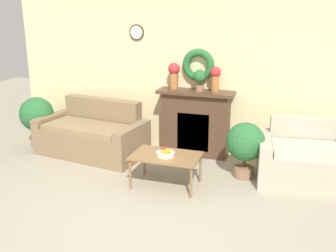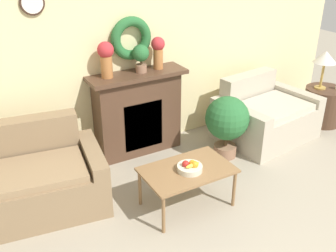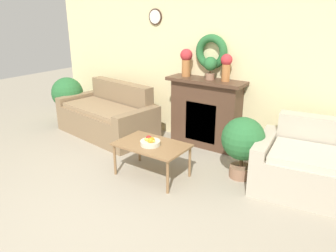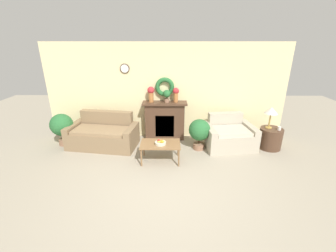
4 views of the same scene
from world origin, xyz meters
name	(u,v)px [view 3 (image 3 of 4)]	position (x,y,z in m)	size (l,w,h in m)	color
ground_plane	(86,227)	(0.00, 0.00, 0.00)	(16.00, 16.00, 0.00)	#9E937F
wall_back	(216,61)	(0.00, 2.82, 1.36)	(6.80, 0.18, 2.70)	beige
fireplace	(205,113)	(-0.04, 2.62, 0.56)	(1.25, 0.41, 1.11)	#4C3323
couch_left	(108,117)	(-1.71, 2.11, 0.32)	(1.92, 1.16, 0.90)	#846B4C
loveseat_right	(311,166)	(1.70, 2.11, 0.31)	(1.40, 1.14, 0.85)	#B2A893
coffee_table	(152,147)	(-0.12, 1.29, 0.41)	(0.94, 0.60, 0.46)	olive
fruit_bowl	(150,142)	(-0.11, 1.25, 0.50)	(0.26, 0.26, 0.12)	beige
vase_on_mantel_left	(186,60)	(-0.42, 2.62, 1.36)	(0.19, 0.19, 0.43)	#AD6B38
vase_on_mantel_right	(226,65)	(0.27, 2.62, 1.34)	(0.17, 0.17, 0.40)	#AD6B38
potted_plant_on_mantel	(210,66)	(0.02, 2.60, 1.31)	(0.21, 0.21, 0.35)	#8E664C
potted_plant_floor_by_couch	(68,94)	(-2.84, 2.16, 0.56)	(0.60, 0.60, 0.89)	#8E664C
potted_plant_floor_by_loveseat	(243,141)	(0.88, 1.93, 0.52)	(0.56, 0.56, 0.83)	#8E664C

